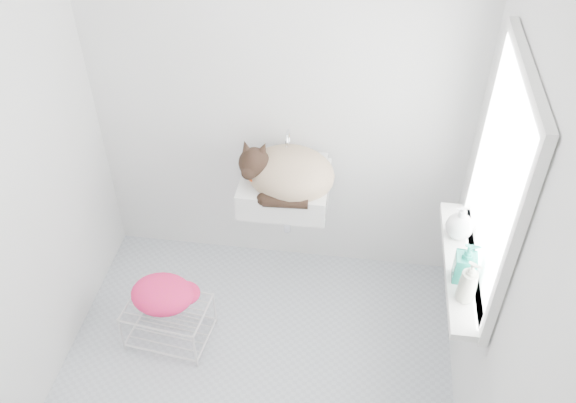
# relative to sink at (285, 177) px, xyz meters

# --- Properties ---
(floor) EXTENTS (2.20, 2.00, 0.02)m
(floor) POSITION_rel_sink_xyz_m (-0.07, -0.74, -0.85)
(floor) COLOR #B4BBC4
(floor) RESTS_ON ground
(back_wall) EXTENTS (2.20, 0.02, 2.50)m
(back_wall) POSITION_rel_sink_xyz_m (-0.07, 0.26, 0.40)
(back_wall) COLOR white
(back_wall) RESTS_ON ground
(right_wall) EXTENTS (0.02, 2.00, 2.50)m
(right_wall) POSITION_rel_sink_xyz_m (1.03, -0.74, 0.40)
(right_wall) COLOR white
(right_wall) RESTS_ON ground
(left_wall) EXTENTS (0.02, 2.00, 2.50)m
(left_wall) POSITION_rel_sink_xyz_m (-1.17, -0.74, 0.40)
(left_wall) COLOR white
(left_wall) RESTS_ON ground
(window_glass) EXTENTS (0.01, 0.80, 1.00)m
(window_glass) POSITION_rel_sink_xyz_m (1.01, -0.54, 0.50)
(window_glass) COLOR white
(window_glass) RESTS_ON right_wall
(window_frame) EXTENTS (0.04, 0.90, 1.10)m
(window_frame) POSITION_rel_sink_xyz_m (1.00, -0.54, 0.50)
(window_frame) COLOR white
(window_frame) RESTS_ON right_wall
(windowsill) EXTENTS (0.16, 0.88, 0.04)m
(windowsill) POSITION_rel_sink_xyz_m (0.94, -0.54, -0.02)
(windowsill) COLOR white
(windowsill) RESTS_ON right_wall
(sink) EXTENTS (0.49, 0.43, 0.20)m
(sink) POSITION_rel_sink_xyz_m (0.00, 0.00, 0.00)
(sink) COLOR white
(sink) RESTS_ON back_wall
(faucet) EXTENTS (0.18, 0.13, 0.18)m
(faucet) POSITION_rel_sink_xyz_m (-0.00, 0.18, 0.14)
(faucet) COLOR silver
(faucet) RESTS_ON sink
(cat) EXTENTS (0.55, 0.49, 0.32)m
(cat) POSITION_rel_sink_xyz_m (0.01, -0.02, 0.04)
(cat) COLOR tan
(cat) RESTS_ON sink
(wire_rack) EXTENTS (0.48, 0.37, 0.27)m
(wire_rack) POSITION_rel_sink_xyz_m (-0.61, -0.53, -0.70)
(wire_rack) COLOR silver
(wire_rack) RESTS_ON floor
(towel) EXTENTS (0.39, 0.29, 0.15)m
(towel) POSITION_rel_sink_xyz_m (-0.63, -0.51, -0.55)
(towel) COLOR red
(towel) RESTS_ON wire_rack
(bottle_a) EXTENTS (0.10, 0.10, 0.19)m
(bottle_a) POSITION_rel_sink_xyz_m (0.93, -0.77, 0.00)
(bottle_a) COLOR beige
(bottle_a) RESTS_ON windowsill
(bottle_b) EXTENTS (0.11, 0.10, 0.22)m
(bottle_b) POSITION_rel_sink_xyz_m (0.93, -0.64, 0.00)
(bottle_b) COLOR #117664
(bottle_b) RESTS_ON windowsill
(bottle_c) EXTENTS (0.16, 0.16, 0.18)m
(bottle_c) POSITION_rel_sink_xyz_m (0.93, -0.35, 0.00)
(bottle_c) COLOR white
(bottle_c) RESTS_ON windowsill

